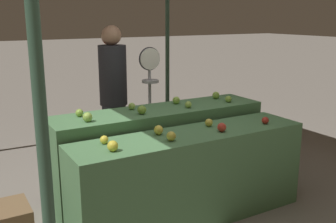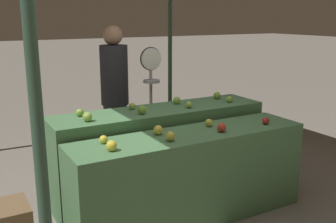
# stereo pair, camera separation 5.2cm
# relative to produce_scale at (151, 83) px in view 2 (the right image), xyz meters

# --- Properties ---
(ground_plane) EXTENTS (60.00, 60.00, 0.00)m
(ground_plane) POSITION_rel_produce_scale_xyz_m (-0.23, -1.26, -1.12)
(ground_plane) COLOR gray
(display_counter_front) EXTENTS (2.29, 0.55, 0.86)m
(display_counter_front) POSITION_rel_produce_scale_xyz_m (-0.23, -1.26, -0.69)
(display_counter_front) COLOR #4C7A4C
(display_counter_front) RESTS_ON ground_plane
(display_counter_back) EXTENTS (2.29, 0.55, 0.96)m
(display_counter_back) POSITION_rel_produce_scale_xyz_m (-0.23, -0.66, -0.64)
(display_counter_back) COLOR #4C7A4C
(display_counter_back) RESTS_ON ground_plane
(apple_front_0) EXTENTS (0.09, 0.09, 0.09)m
(apple_front_0) POSITION_rel_produce_scale_xyz_m (-1.04, -1.35, -0.22)
(apple_front_0) COLOR gold
(apple_front_0) RESTS_ON display_counter_front
(apple_front_1) EXTENTS (0.08, 0.08, 0.08)m
(apple_front_1) POSITION_rel_produce_scale_xyz_m (-0.51, -1.35, -0.22)
(apple_front_1) COLOR gold
(apple_front_1) RESTS_ON display_counter_front
(apple_front_2) EXTENTS (0.08, 0.08, 0.08)m
(apple_front_2) POSITION_rel_produce_scale_xyz_m (0.04, -1.35, -0.22)
(apple_front_2) COLOR red
(apple_front_2) RESTS_ON display_counter_front
(apple_front_3) EXTENTS (0.07, 0.07, 0.07)m
(apple_front_3) POSITION_rel_produce_scale_xyz_m (0.57, -1.36, -0.23)
(apple_front_3) COLOR #AD281E
(apple_front_3) RESTS_ON display_counter_front
(apple_front_4) EXTENTS (0.07, 0.07, 0.07)m
(apple_front_4) POSITION_rel_produce_scale_xyz_m (-1.03, -1.14, -0.23)
(apple_front_4) COLOR gold
(apple_front_4) RESTS_ON display_counter_front
(apple_front_5) EXTENTS (0.09, 0.09, 0.09)m
(apple_front_5) POSITION_rel_produce_scale_xyz_m (-0.51, -1.14, -0.22)
(apple_front_5) COLOR yellow
(apple_front_5) RESTS_ON display_counter_front
(apple_front_6) EXTENTS (0.08, 0.08, 0.08)m
(apple_front_6) POSITION_rel_produce_scale_xyz_m (0.04, -1.15, -0.23)
(apple_front_6) COLOR gold
(apple_front_6) RESTS_ON display_counter_front
(apple_back_0) EXTENTS (0.09, 0.09, 0.09)m
(apple_back_0) POSITION_rel_produce_scale_xyz_m (-1.04, -0.77, -0.11)
(apple_back_0) COLOR #8EB247
(apple_back_0) RESTS_ON display_counter_back
(apple_back_1) EXTENTS (0.09, 0.09, 0.09)m
(apple_back_1) POSITION_rel_produce_scale_xyz_m (-0.49, -0.76, -0.11)
(apple_back_1) COLOR #7AA338
(apple_back_1) RESTS_ON display_counter_back
(apple_back_2) EXTENTS (0.07, 0.07, 0.07)m
(apple_back_2) POSITION_rel_produce_scale_xyz_m (0.05, -0.76, -0.12)
(apple_back_2) COLOR #8EB247
(apple_back_2) RESTS_ON display_counter_back
(apple_back_3) EXTENTS (0.07, 0.07, 0.07)m
(apple_back_3) POSITION_rel_produce_scale_xyz_m (0.59, -0.76, -0.12)
(apple_back_3) COLOR #84AD3D
(apple_back_3) RESTS_ON display_counter_back
(apple_back_4) EXTENTS (0.08, 0.08, 0.08)m
(apple_back_4) POSITION_rel_produce_scale_xyz_m (-1.05, -0.55, -0.12)
(apple_back_4) COLOR #84AD3D
(apple_back_4) RESTS_ON display_counter_back
(apple_back_5) EXTENTS (0.07, 0.07, 0.07)m
(apple_back_5) POSITION_rel_produce_scale_xyz_m (-0.49, -0.54, -0.12)
(apple_back_5) COLOR #8EB247
(apple_back_5) RESTS_ON display_counter_back
(apple_back_6) EXTENTS (0.08, 0.08, 0.08)m
(apple_back_6) POSITION_rel_produce_scale_xyz_m (0.04, -0.54, -0.12)
(apple_back_6) COLOR #84AD3D
(apple_back_6) RESTS_ON display_counter_back
(apple_back_7) EXTENTS (0.08, 0.08, 0.08)m
(apple_back_7) POSITION_rel_produce_scale_xyz_m (0.58, -0.54, -0.12)
(apple_back_7) COLOR #7AA338
(apple_back_7) RESTS_ON display_counter_back
(produce_scale) EXTENTS (0.27, 0.20, 1.54)m
(produce_scale) POSITION_rel_produce_scale_xyz_m (0.00, 0.00, 0.00)
(produce_scale) COLOR #99999E
(produce_scale) RESTS_ON ground_plane
(person_vendor_at_scale) EXTENTS (0.43, 0.43, 1.79)m
(person_vendor_at_scale) POSITION_rel_produce_scale_xyz_m (-0.34, 0.32, -0.07)
(person_vendor_at_scale) COLOR #2D2D38
(person_vendor_at_scale) RESTS_ON ground_plane
(person_customer_left) EXTENTS (0.41, 0.41, 1.73)m
(person_customer_left) POSITION_rel_produce_scale_xyz_m (-0.09, 1.02, -0.10)
(person_customer_left) COLOR #2D2D38
(person_customer_left) RESTS_ON ground_plane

